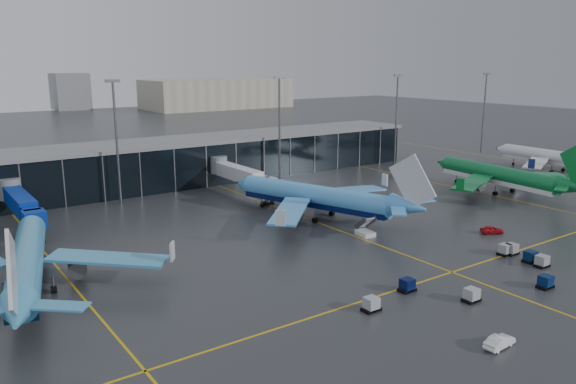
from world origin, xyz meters
TOP-DOWN VIEW (x-y plane):
  - ground at (0.00, 0.00)m, footprint 600.00×600.00m
  - terminal_pier at (0.00, 62.00)m, footprint 142.00×17.00m
  - jet_bridges at (-35.00, 42.99)m, footprint 94.00×27.50m
  - flood_masts at (5.00, 50.00)m, footprint 203.00×0.50m
  - distant_hangars at (49.94, 270.08)m, footprint 260.00×71.00m
  - taxi_lines at (10.00, 10.61)m, footprint 220.00×120.00m
  - airliner_arkefly at (-39.90, 12.33)m, footprint 45.46×49.26m
  - airliner_klm_near at (11.62, 18.75)m, footprint 49.86×53.15m
  - airliner_aer_lingus at (58.39, 11.58)m, footprint 40.40×44.98m
  - airliner_ba at (92.06, 18.29)m, footprint 36.37×41.00m
  - baggage_carts at (12.81, -19.05)m, footprint 33.75×12.33m
  - mobile_airstair at (11.71, 4.66)m, footprint 2.53×3.42m
  - service_van_red at (30.44, -6.99)m, footprint 4.14×3.30m
  - service_van_white at (-3.23, -31.74)m, footprint 4.08×1.62m

SIDE VIEW (x-z plane):
  - ground at x=0.00m, z-range 0.00..0.00m
  - taxi_lines at x=10.00m, z-range 0.00..0.02m
  - service_van_white at x=-3.23m, z-range 0.00..1.32m
  - service_van_red at x=30.44m, z-range 0.00..1.32m
  - baggage_carts at x=12.81m, z-range -0.09..1.61m
  - mobile_airstair at x=11.71m, z-range -0.95..2.49m
  - jet_bridges at x=-35.00m, z-range 0.95..8.15m
  - terminal_pier at x=0.00m, z-range 0.07..10.77m
  - airliner_ba at x=92.06m, z-range 0.00..12.17m
  - airliner_aer_lingus at x=58.39m, z-range 0.00..12.82m
  - airliner_arkefly at x=-39.90m, z-range 0.00..12.88m
  - airliner_klm_near at x=11.62m, z-range 0.00..13.29m
  - distant_hangars at x=49.94m, z-range -2.21..19.79m
  - flood_masts at x=5.00m, z-range 1.06..26.56m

